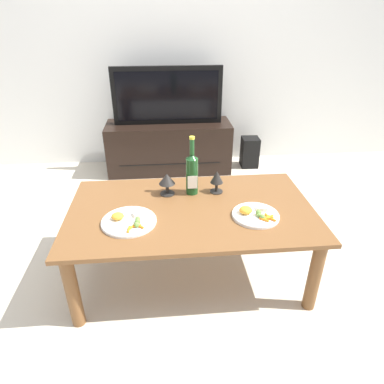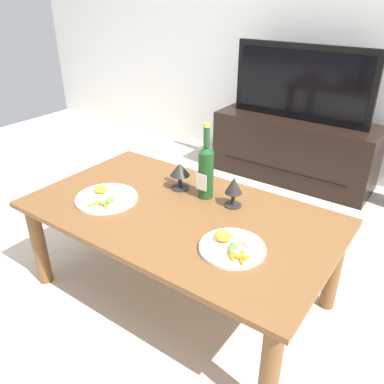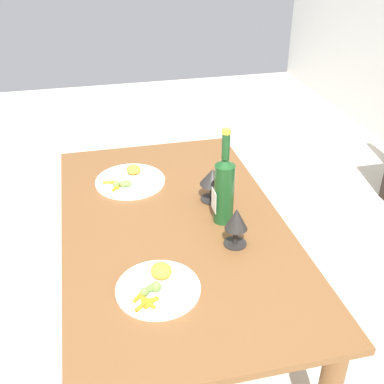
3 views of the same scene
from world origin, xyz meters
name	(u,v)px [view 3 (image 3 of 3)]	position (x,y,z in m)	size (l,w,h in m)	color
ground_plane	(176,318)	(0.00, 0.00, 0.00)	(6.40, 6.40, 0.00)	beige
dining_table	(174,239)	(0.00, 0.00, 0.41)	(1.40, 0.81, 0.48)	brown
wine_bottle	(224,187)	(0.02, 0.18, 0.62)	(0.07, 0.08, 0.37)	#19471E
goblet_left	(212,179)	(-0.13, 0.18, 0.57)	(0.10, 0.10, 0.14)	black
goblet_right	(236,221)	(0.17, 0.18, 0.57)	(0.08, 0.08, 0.14)	black
dinner_plate_left	(130,180)	(-0.34, -0.12, 0.49)	(0.29, 0.29, 0.05)	white
dinner_plate_right	(158,287)	(0.34, -0.12, 0.49)	(0.26, 0.26, 0.05)	white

